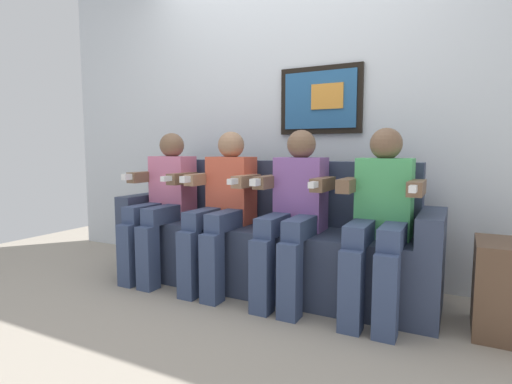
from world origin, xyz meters
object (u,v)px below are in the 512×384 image
object	(u,v)px
person_leftmost	(163,199)
person_right_center	(294,208)
couch	(267,243)
person_left_center	(223,203)
person_rightmost	(380,215)

from	to	relation	value
person_leftmost	person_right_center	bearing A→B (deg)	0.00
person_leftmost	person_right_center	world-z (taller)	same
couch	person_right_center	distance (m)	0.43
person_left_center	person_right_center	bearing A→B (deg)	0.00
person_left_center	person_rightmost	xyz separation A→B (m)	(1.07, 0.00, -0.00)
person_left_center	person_rightmost	size ratio (longest dim) A/B	1.00
person_left_center	person_right_center	xyz separation A→B (m)	(0.54, 0.00, 0.00)
person_leftmost	person_right_center	xyz separation A→B (m)	(1.07, 0.00, 0.00)
person_rightmost	person_leftmost	bearing A→B (deg)	-179.98
person_leftmost	person_left_center	bearing A→B (deg)	0.00
person_right_center	person_rightmost	xyz separation A→B (m)	(0.54, 0.00, -0.00)
person_right_center	person_leftmost	bearing A→B (deg)	180.00
couch	person_rightmost	bearing A→B (deg)	-11.78
couch	person_right_center	world-z (taller)	person_right_center
couch	person_rightmost	distance (m)	0.87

